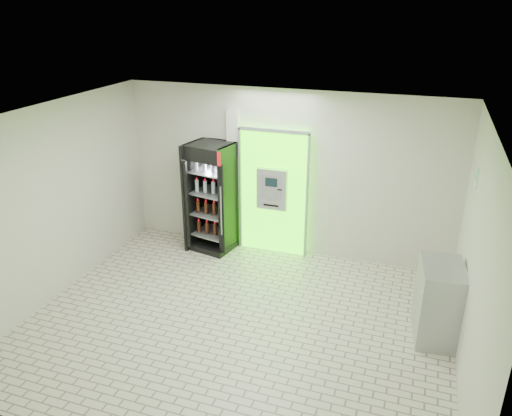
% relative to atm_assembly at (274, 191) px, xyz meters
% --- Properties ---
extents(ground, '(6.00, 6.00, 0.00)m').
position_rel_atm_assembly_xyz_m(ground, '(0.20, -2.41, -1.17)').
color(ground, beige).
rests_on(ground, ground).
extents(room_shell, '(6.00, 6.00, 6.00)m').
position_rel_atm_assembly_xyz_m(room_shell, '(0.20, -2.41, 0.67)').
color(room_shell, beige).
rests_on(room_shell, ground).
extents(atm_assembly, '(1.30, 0.24, 2.33)m').
position_rel_atm_assembly_xyz_m(atm_assembly, '(0.00, 0.00, 0.00)').
color(atm_assembly, '#3CFF05').
rests_on(atm_assembly, ground).
extents(pillar, '(0.22, 0.11, 2.60)m').
position_rel_atm_assembly_xyz_m(pillar, '(-0.78, 0.04, 0.13)').
color(pillar, silver).
rests_on(pillar, ground).
extents(beverage_cooler, '(0.89, 0.84, 2.03)m').
position_rel_atm_assembly_xyz_m(beverage_cooler, '(-1.10, -0.25, -0.19)').
color(beverage_cooler, black).
rests_on(beverage_cooler, ground).
extents(steel_cabinet, '(0.65, 0.89, 1.11)m').
position_rel_atm_assembly_xyz_m(steel_cabinet, '(2.91, -1.78, -0.62)').
color(steel_cabinet, '#A1A3A8').
rests_on(steel_cabinet, ground).
extents(exit_sign, '(0.02, 0.22, 0.26)m').
position_rel_atm_assembly_xyz_m(exit_sign, '(3.19, -1.01, 0.95)').
color(exit_sign, white).
rests_on(exit_sign, room_shell).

